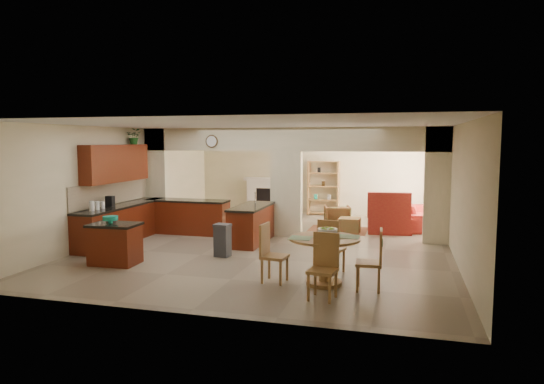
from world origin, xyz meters
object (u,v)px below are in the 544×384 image
(kitchen_island, at_px, (115,244))
(dining_table, at_px, (324,254))
(sofa, at_px, (416,214))
(armchair, at_px, (337,217))

(kitchen_island, distance_m, dining_table, 4.27)
(sofa, bearing_deg, dining_table, 158.36)
(kitchen_island, height_order, sofa, kitchen_island)
(armchair, bearing_deg, kitchen_island, 40.00)
(dining_table, xyz_separation_m, armchair, (-0.51, 5.50, -0.21))
(dining_table, height_order, armchair, dining_table)
(sofa, distance_m, armchair, 2.32)
(dining_table, bearing_deg, sofa, 75.38)
(kitchen_island, distance_m, sofa, 8.45)
(armchair, bearing_deg, dining_table, 81.07)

